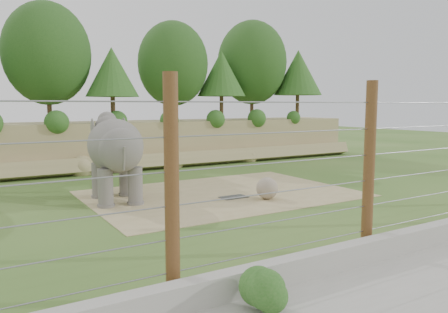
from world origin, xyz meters
TOP-DOWN VIEW (x-y plane):
  - ground at (0.00, 0.00)m, footprint 90.00×90.00m
  - back_embankment at (0.59, 12.68)m, footprint 30.00×5.52m
  - dirt_patch at (0.50, 3.00)m, footprint 10.00×7.00m
  - drain_grate at (0.50, 2.12)m, footprint 1.00×0.60m
  - elephant at (-3.39, 3.86)m, footprint 2.14×4.01m
  - stone_ball at (1.40, 1.27)m, footprint 0.80×0.80m
  - retaining_wall at (0.00, -5.00)m, footprint 26.00×0.35m
  - barrier_fence at (0.00, -4.50)m, footprint 20.26×0.26m
  - walkway_shrub at (-3.94, -5.80)m, footprint 0.72×0.72m

SIDE VIEW (x-z plane):
  - ground at x=0.00m, z-range 0.00..0.00m
  - dirt_patch at x=0.50m, z-range 0.00..0.02m
  - drain_grate at x=0.50m, z-range 0.02..0.05m
  - retaining_wall at x=0.00m, z-range 0.00..0.50m
  - walkway_shrub at x=-3.94m, z-range 0.01..0.73m
  - stone_ball at x=1.40m, z-range 0.02..0.82m
  - elephant at x=-3.39m, z-range 0.00..3.10m
  - barrier_fence at x=0.00m, z-range 0.00..4.00m
  - back_embankment at x=0.59m, z-range -0.42..8.35m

